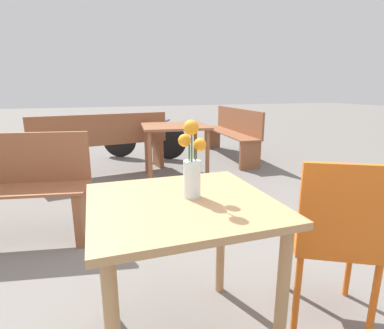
# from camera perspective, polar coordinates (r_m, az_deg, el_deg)

# --- Properties ---
(table_front) EXTENTS (0.78, 0.73, 0.72)m
(table_front) POSITION_cam_1_polar(r_m,az_deg,el_deg) (1.32, -1.99, -11.78)
(table_front) COLOR tan
(table_front) RESTS_ON ground_plane
(flower_vase) EXTENTS (0.12, 0.12, 0.34)m
(flower_vase) POSITION_cam_1_polar(r_m,az_deg,el_deg) (1.26, -0.01, -0.73)
(flower_vase) COLOR silver
(flower_vase) RESTS_ON table_front
(cafe_chair) EXTENTS (0.55, 0.55, 0.88)m
(cafe_chair) POSITION_cam_1_polar(r_m,az_deg,el_deg) (1.62, 25.79, -11.82)
(cafe_chair) COLOR orange
(cafe_chair) RESTS_ON ground_plane
(bench_middle) EXTENTS (0.51, 1.89, 0.85)m
(bench_middle) POSITION_cam_1_polar(r_m,az_deg,el_deg) (5.31, 7.74, 6.46)
(bench_middle) COLOR brown
(bench_middle) RESTS_ON ground_plane
(bench_far) EXTENTS (1.86, 0.60, 0.85)m
(bench_far) POSITION_cam_1_polar(r_m,az_deg,el_deg) (4.34, -16.83, 4.23)
(bench_far) COLOR brown
(bench_far) RESTS_ON ground_plane
(table_back) EXTENTS (0.92, 0.89, 0.72)m
(table_back) POSITION_cam_1_polar(r_m,az_deg,el_deg) (3.92, -3.31, 5.93)
(table_back) COLOR brown
(table_back) RESTS_ON ground_plane
(bicycle) EXTENTS (1.33, 0.81, 0.72)m
(bicycle) POSITION_cam_1_polar(r_m,az_deg,el_deg) (5.27, -9.21, 4.73)
(bicycle) COLOR black
(bicycle) RESTS_ON ground_plane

